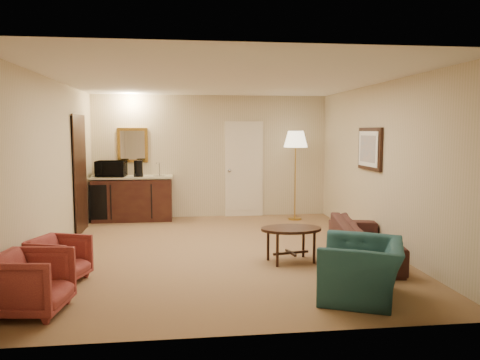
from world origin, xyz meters
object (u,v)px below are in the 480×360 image
object	(u,v)px
teal_armchair	(362,260)
microwave	(111,167)
wetbar_cabinet	(133,198)
coffee_table	(291,245)
rose_chair_near	(59,257)
sofa	(363,234)
waste_bin	(165,213)
floor_lamp	(295,175)
rose_chair_far	(31,280)
coffee_maker	(138,169)

from	to	relation	value
teal_armchair	microwave	distance (m)	5.98
wetbar_cabinet	coffee_table	xyz separation A→B (m)	(2.54, -3.42, -0.21)
rose_chair_near	microwave	bearing A→B (deg)	19.11
sofa	coffee_table	bearing A→B (deg)	100.84
coffee_table	microwave	bearing A→B (deg)	131.11
coffee_table	waste_bin	size ratio (longest dim) A/B	2.91
rose_chair_near	floor_lamp	xyz separation A→B (m)	(3.84, 3.63, 0.62)
rose_chair_far	waste_bin	distance (m)	5.01
sofa	microwave	xyz separation A→B (m)	(-4.01, 3.38, 0.74)
sofa	floor_lamp	size ratio (longest dim) A/B	1.04
wetbar_cabinet	rose_chair_near	distance (m)	3.98
waste_bin	coffee_maker	bearing A→B (deg)	-176.38
sofa	microwave	size ratio (longest dim) A/B	3.32
coffee_maker	teal_armchair	bearing A→B (deg)	-69.49
teal_armchair	waste_bin	world-z (taller)	teal_armchair
rose_chair_far	rose_chair_near	bearing A→B (deg)	7.02
rose_chair_far	floor_lamp	distance (m)	6.05
coffee_table	coffee_maker	distance (m)	4.18
waste_bin	floor_lamp	bearing A→B (deg)	-5.29
rose_chair_near	waste_bin	size ratio (longest dim) A/B	2.10
coffee_table	waste_bin	bearing A→B (deg)	119.37
microwave	floor_lamp	bearing A→B (deg)	0.92
waste_bin	wetbar_cabinet	bearing A→B (deg)	173.85
sofa	coffee_maker	xyz separation A→B (m)	(-3.46, 3.32, 0.71)
waste_bin	coffee_maker	xyz separation A→B (m)	(-0.51, -0.03, 0.94)
waste_bin	rose_chair_far	bearing A→B (deg)	-103.27
floor_lamp	waste_bin	world-z (taller)	floor_lamp
teal_armchair	floor_lamp	bearing A→B (deg)	-160.30
waste_bin	coffee_maker	distance (m)	1.07
sofa	rose_chair_far	distance (m)	4.38
floor_lamp	rose_chair_far	bearing A→B (deg)	-129.76
sofa	coffee_maker	world-z (taller)	coffee_maker
teal_armchair	coffee_table	distance (m)	1.58
microwave	rose_chair_near	bearing A→B (deg)	-86.00
wetbar_cabinet	teal_armchair	xyz separation A→B (m)	(2.98, -4.92, -0.03)
wetbar_cabinet	sofa	bearing A→B (deg)	-43.53
rose_chair_far	coffee_table	bearing A→B (deg)	-55.62
rose_chair_far	microwave	bearing A→B (deg)	6.65
wetbar_cabinet	floor_lamp	xyz separation A→B (m)	(3.35, -0.32, 0.47)
sofa	coffee_maker	bearing A→B (deg)	57.05
floor_lamp	coffee_maker	world-z (taller)	floor_lamp
waste_bin	coffee_maker	world-z (taller)	coffee_maker
sofa	rose_chair_near	xyz separation A→B (m)	(-4.09, -0.53, -0.07)
coffee_maker	rose_chair_far	bearing A→B (deg)	-107.52
wetbar_cabinet	rose_chair_near	xyz separation A→B (m)	(-0.49, -3.95, -0.15)
teal_armchair	rose_chair_near	size ratio (longest dim) A/B	1.60
coffee_maker	coffee_table	bearing A→B (deg)	-64.16
wetbar_cabinet	teal_armchair	world-z (taller)	wetbar_cabinet
sofa	rose_chair_near	bearing A→B (deg)	108.19
wetbar_cabinet	waste_bin	size ratio (longest dim) A/B	5.57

